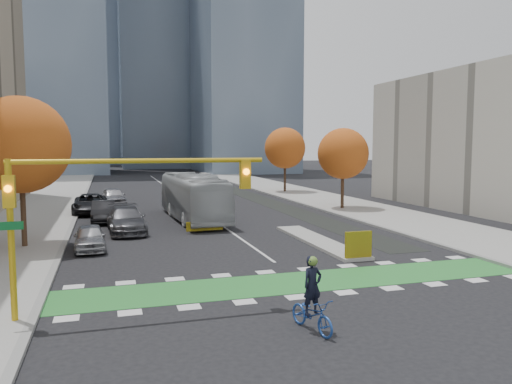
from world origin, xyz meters
TOP-DOWN VIEW (x-y plane):
  - ground at (0.00, 0.00)m, footprint 300.00×300.00m
  - sidewalk_west at (-13.50, 20.00)m, footprint 7.00×120.00m
  - sidewalk_east at (13.50, 20.00)m, footprint 7.00×120.00m
  - curb_west at (-10.00, 20.00)m, footprint 0.30×120.00m
  - curb_east at (10.00, 20.00)m, footprint 0.30×120.00m
  - bike_crossing at (0.00, 1.50)m, footprint 20.00×3.00m
  - centre_line at (0.00, 40.00)m, footprint 0.15×70.00m
  - bike_lane_paint at (7.50, 30.00)m, footprint 2.50×50.00m
  - median_island at (4.00, 9.00)m, footprint 1.60×10.00m
  - hazard_board at (4.00, 4.20)m, footprint 1.40×0.12m
  - tower_ne at (20.00, 85.00)m, footprint 18.00×24.00m
  - tower_far at (-4.00, 140.00)m, footprint 26.00×26.00m
  - tree_west at (-12.00, 12.00)m, footprint 5.20×5.20m
  - tree_east_near at (12.00, 22.00)m, footprint 4.40×4.40m
  - tree_east_far at (12.50, 38.00)m, footprint 4.80×4.80m
  - traffic_signal_west at (-7.93, -0.51)m, footprint 8.53×0.56m
  - cyclist at (-1.79, -3.68)m, footprint 1.15×2.11m
  - bus at (-1.44, 19.88)m, footprint 3.44×12.48m
  - parked_car_a at (-8.59, 10.58)m, footprint 1.77×4.06m
  - parked_car_b at (-7.92, 20.58)m, footprint 1.70×4.74m
  - parked_car_c at (-6.50, 15.58)m, footprint 2.53×5.71m
  - parked_car_d at (-9.00, 25.58)m, footprint 2.70×5.79m
  - parked_car_e at (-7.10, 30.58)m, footprint 2.54×5.13m

SIDE VIEW (x-z plane):
  - ground at x=0.00m, z-range 0.00..0.00m
  - centre_line at x=0.00m, z-range 0.00..0.01m
  - bike_lane_paint at x=7.50m, z-range 0.00..0.01m
  - bike_crossing at x=0.00m, z-range 0.00..0.01m
  - sidewalk_west at x=-13.50m, z-range 0.00..0.15m
  - sidewalk_east at x=13.50m, z-range 0.00..0.15m
  - curb_west at x=-10.00m, z-range -0.01..0.15m
  - curb_east at x=10.00m, z-range -0.01..0.15m
  - median_island at x=4.00m, z-range 0.00..0.16m
  - parked_car_a at x=-8.59m, z-range 0.00..1.36m
  - cyclist at x=-1.79m, z-range -0.38..1.92m
  - parked_car_b at x=-7.92m, z-range 0.00..1.56m
  - hazard_board at x=4.00m, z-range 0.15..1.45m
  - parked_car_d at x=-9.00m, z-range 0.00..1.60m
  - parked_car_c at x=-6.50m, z-range 0.00..1.63m
  - parked_car_e at x=-7.10m, z-range 0.00..1.68m
  - bus at x=-1.44m, z-range 0.00..3.44m
  - traffic_signal_west at x=-7.93m, z-range 1.43..6.63m
  - tree_east_near at x=12.00m, z-range 1.33..8.40m
  - tree_east_far at x=12.50m, z-range 1.42..9.07m
  - tree_west at x=-12.00m, z-range 1.50..9.73m
  - tower_ne at x=20.00m, z-range 0.00..60.00m
  - tower_far at x=-4.00m, z-range 0.00..80.00m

